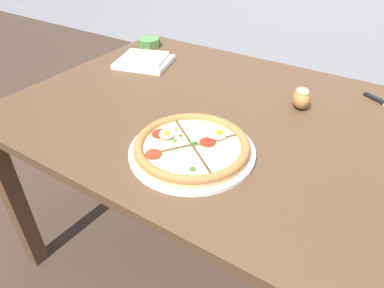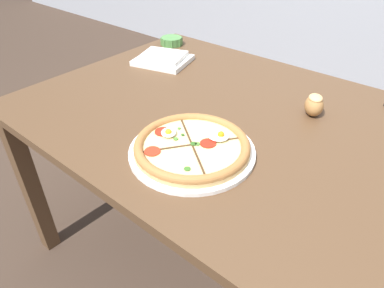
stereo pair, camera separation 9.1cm
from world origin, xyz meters
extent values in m
plane|color=#3D2D23|center=(0.00, 0.00, 0.00)|extent=(12.00, 12.00, 0.00)
cube|color=#513823|center=(0.00, 0.00, 0.71)|extent=(1.28, 0.99, 0.03)
cube|color=#513823|center=(-0.59, -0.44, 0.35)|extent=(0.06, 0.06, 0.70)
cube|color=#513823|center=(-0.59, 0.44, 0.35)|extent=(0.06, 0.06, 0.70)
cylinder|color=white|center=(0.09, -0.24, 0.73)|extent=(0.34, 0.34, 0.01)
cylinder|color=tan|center=(0.09, -0.24, 0.75)|extent=(0.31, 0.31, 0.01)
cylinder|color=#E0CC84|center=(0.09, -0.24, 0.75)|extent=(0.27, 0.27, 0.00)
torus|color=#A36B38|center=(0.09, -0.24, 0.75)|extent=(0.31, 0.31, 0.03)
cube|color=#472D19|center=(0.03, -0.20, 0.76)|extent=(0.11, 0.08, 0.00)
cube|color=#472D19|center=(0.05, -0.30, 0.76)|extent=(0.08, 0.11, 0.00)
cube|color=#472D19|center=(0.14, -0.28, 0.76)|extent=(0.11, 0.08, 0.00)
cube|color=#472D19|center=(0.13, -0.19, 0.76)|extent=(0.08, 0.11, 0.00)
cylinder|color=red|center=(0.12, -0.21, 0.76)|extent=(0.04, 0.04, 0.00)
cylinder|color=red|center=(-0.02, -0.25, 0.76)|extent=(0.04, 0.04, 0.00)
cylinder|color=red|center=(0.03, -0.33, 0.76)|extent=(0.04, 0.04, 0.00)
ellipsoid|color=white|center=(0.01, -0.25, 0.76)|extent=(0.06, 0.06, 0.01)
sphere|color=#F4AD1E|center=(0.01, -0.25, 0.77)|extent=(0.02, 0.02, 0.02)
ellipsoid|color=white|center=(0.12, -0.17, 0.76)|extent=(0.07, 0.07, 0.01)
sphere|color=orange|center=(0.13, -0.17, 0.77)|extent=(0.02, 0.02, 0.02)
cylinder|color=#2D5B1E|center=(0.09, -0.24, 0.76)|extent=(0.02, 0.02, 0.00)
cylinder|color=#2D5B1E|center=(0.04, -0.22, 0.76)|extent=(0.01, 0.01, 0.00)
cylinder|color=#386B23|center=(0.14, -0.33, 0.76)|extent=(0.02, 0.02, 0.00)
cylinder|color=#477A2D|center=(0.10, -0.23, 0.76)|extent=(0.01, 0.01, 0.00)
cylinder|color=#386B23|center=(0.12, -0.16, 0.76)|extent=(0.01, 0.01, 0.00)
cylinder|color=#477A2D|center=(0.04, -0.25, 0.76)|extent=(0.01, 0.01, 0.00)
cylinder|color=#477A2D|center=(0.01, -0.20, 0.76)|extent=(0.01, 0.01, 0.00)
cylinder|color=#4C8442|center=(-0.54, 0.35, 0.75)|extent=(0.10, 0.10, 0.04)
cylinder|color=gold|center=(-0.54, 0.35, 0.75)|extent=(0.08, 0.08, 0.02)
cylinder|color=#4C8442|center=(-0.49, 0.35, 0.75)|extent=(0.01, 0.01, 0.03)
cylinder|color=#4C8442|center=(-0.50, 0.39, 0.75)|extent=(0.01, 0.01, 0.03)
cylinder|color=#4C8442|center=(-0.54, 0.40, 0.75)|extent=(0.01, 0.01, 0.03)
cylinder|color=#4C8442|center=(-0.57, 0.39, 0.75)|extent=(0.01, 0.01, 0.03)
cylinder|color=#4C8442|center=(-0.58, 0.35, 0.75)|extent=(0.01, 0.01, 0.03)
cylinder|color=#4C8442|center=(-0.57, 0.32, 0.75)|extent=(0.01, 0.01, 0.03)
cylinder|color=#4C8442|center=(-0.54, 0.31, 0.75)|extent=(0.01, 0.01, 0.03)
cylinder|color=#4C8442|center=(-0.50, 0.32, 0.75)|extent=(0.01, 0.01, 0.03)
cube|color=silver|center=(-0.42, 0.17, 0.74)|extent=(0.25, 0.23, 0.02)
cube|color=silver|center=(-0.42, 0.17, 0.76)|extent=(0.22, 0.20, 0.02)
ellipsoid|color=#A3703D|center=(0.25, 0.16, 0.76)|extent=(0.09, 0.09, 0.07)
ellipsoid|color=tan|center=(0.25, 0.16, 0.79)|extent=(0.06, 0.07, 0.02)
camera|label=1|loc=(0.49, -0.87, 1.29)|focal=32.00mm
camera|label=2|loc=(0.56, -0.81, 1.29)|focal=32.00mm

